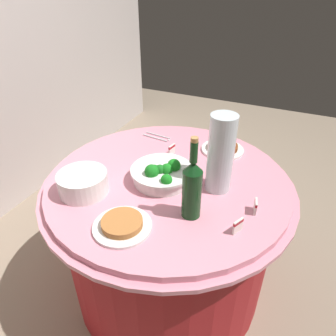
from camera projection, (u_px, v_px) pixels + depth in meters
The scene contains 12 objects.
ground_plane at pixel (168, 280), 1.82m from camera, with size 6.00×6.00×0.00m, color gray.
buffet_table at pixel (168, 234), 1.62m from camera, with size 1.16×1.16×0.74m.
broccoli_bowl at pixel (162, 174), 1.37m from camera, with size 0.28×0.28×0.11m.
plate_stack at pixel (83, 183), 1.31m from camera, with size 0.21×0.21×0.09m.
wine_bottle at pixel (192, 188), 1.14m from camera, with size 0.07×0.07×0.34m.
decorative_fruit_vase at pixel (220, 158), 1.27m from camera, with size 0.11×0.11×0.34m.
serving_tongs at pixel (158, 137), 1.75m from camera, with size 0.06×0.17×0.01m.
food_plate_stir_fry at pixel (223, 148), 1.62m from camera, with size 0.22×0.22×0.04m.
food_plate_peanuts at pixel (122, 225), 1.14m from camera, with size 0.22×0.22×0.04m.
label_placard_front at pixel (256, 206), 1.20m from camera, with size 0.05×0.02×0.05m.
label_placard_mid at pixel (172, 149), 1.58m from camera, with size 0.05×0.02×0.05m.
label_placard_rear at pixel (238, 225), 1.11m from camera, with size 0.05×0.03×0.05m.
Camera 1 is at (-1.06, -0.48, 1.55)m, focal length 33.09 mm.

